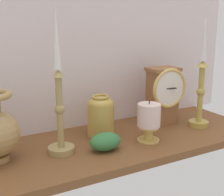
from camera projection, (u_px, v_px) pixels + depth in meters
The scene contains 8 objects.
ground_plane at pixel (116, 143), 100.82cm from camera, with size 100.00×36.00×2.40cm, color brown.
back_wall at pixel (90, 34), 108.18cm from camera, with size 120.00×2.00×65.00cm, color silver.
mantel_clock at pixel (163, 94), 113.33cm from camera, with size 14.33×9.34×21.14cm.
candlestick_tall_left at pixel (59, 105), 87.30cm from camera, with size 7.66×7.66×41.30cm.
candlestick_tall_center at pixel (201, 85), 109.64cm from camera, with size 7.08×7.08×38.88cm.
brass_vase_jar at pixel (101, 115), 102.52cm from camera, with size 8.90×8.90×13.69cm.
pillar_candle_front at pixel (149, 119), 98.00cm from camera, with size 7.28×7.28×13.28cm.
ivy_sprig at pixel (105, 142), 91.73cm from camera, with size 9.70×6.79×5.38cm.
Camera 1 is at (-46.59, -81.75, 37.82)cm, focal length 50.04 mm.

